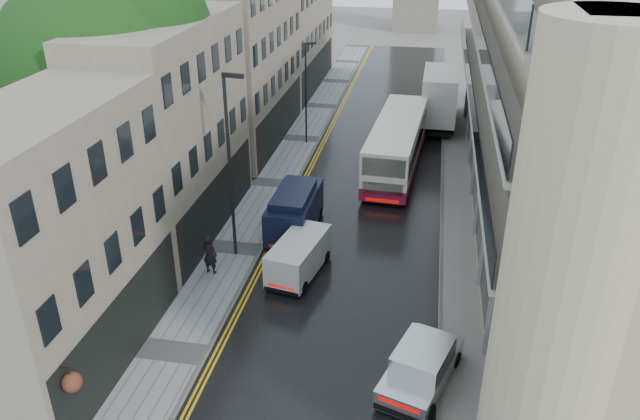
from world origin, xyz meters
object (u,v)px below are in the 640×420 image
(tree_near, at_px, (102,108))
(silver_hatchback, at_px, (382,384))
(tree_far, at_px, (201,62))
(lamp_post_far, at_px, (306,94))
(lamp_post_near, at_px, (230,170))
(navy_van, at_px, (268,224))
(pedestrian, at_px, (210,254))
(white_van, at_px, (270,269))
(cream_bus, at_px, (369,163))
(white_lorry, at_px, (423,104))

(tree_near, distance_m, silver_hatchback, 19.18)
(tree_near, height_order, tree_far, tree_near)
(silver_hatchback, xyz_separation_m, lamp_post_far, (-7.83, 25.24, 2.88))
(tree_near, bearing_deg, lamp_post_near, -11.20)
(navy_van, relative_size, lamp_post_near, 0.57)
(silver_hatchback, relative_size, pedestrian, 2.21)
(tree_far, bearing_deg, lamp_post_near, -65.54)
(silver_hatchback, xyz_separation_m, lamp_post_near, (-8.17, 8.92, 3.87))
(tree_near, bearing_deg, tree_far, 88.68)
(silver_hatchback, relative_size, lamp_post_near, 0.48)
(tree_near, xyz_separation_m, silver_hatchback, (15.00, -10.27, -6.10))
(white_van, bearing_deg, pedestrian, -178.47)
(navy_van, bearing_deg, white_van, -73.28)
(cream_bus, distance_m, white_van, 12.29)
(cream_bus, height_order, pedestrian, cream_bus)
(cream_bus, relative_size, lamp_post_far, 1.69)
(cream_bus, distance_m, pedestrian, 12.98)
(white_van, distance_m, navy_van, 3.65)
(pedestrian, bearing_deg, white_lorry, -103.25)
(silver_hatchback, distance_m, pedestrian, 11.25)
(silver_hatchback, height_order, lamp_post_far, lamp_post_far)
(silver_hatchback, bearing_deg, navy_van, 141.95)
(silver_hatchback, xyz_separation_m, white_van, (-5.75, 6.50, 0.12))
(cream_bus, bearing_deg, white_van, -101.77)
(white_lorry, relative_size, navy_van, 1.62)
(pedestrian, relative_size, lamp_post_near, 0.22)
(tree_near, distance_m, lamp_post_far, 16.91)
(cream_bus, xyz_separation_m, lamp_post_far, (-5.30, 6.89, 2.05))
(tree_near, bearing_deg, white_lorry, 51.07)
(lamp_post_far, bearing_deg, cream_bus, -74.55)
(white_lorry, bearing_deg, lamp_post_near, -112.39)
(silver_hatchback, height_order, white_van, white_van)
(tree_far, relative_size, silver_hatchback, 2.84)
(tree_near, bearing_deg, silver_hatchback, -34.38)
(white_van, xyz_separation_m, lamp_post_near, (-2.42, 2.41, 3.74))
(tree_near, relative_size, pedestrian, 6.97)
(lamp_post_far, bearing_deg, pedestrian, -115.19)
(white_van, distance_m, lamp_post_far, 19.05)
(white_van, bearing_deg, silver_hatchback, -37.82)
(white_lorry, bearing_deg, silver_hatchback, -90.37)
(lamp_post_far, bearing_deg, silver_hatchback, -94.89)
(pedestrian, distance_m, lamp_post_near, 4.12)
(silver_hatchback, height_order, pedestrian, pedestrian)
(white_van, bearing_deg, lamp_post_far, 107.03)
(cream_bus, distance_m, lamp_post_far, 8.93)
(tree_near, xyz_separation_m, white_lorry, (15.36, 19.02, -4.69))
(lamp_post_near, bearing_deg, cream_bus, 69.18)
(navy_van, distance_m, lamp_post_far, 15.46)
(cream_bus, relative_size, pedestrian, 6.11)
(lamp_post_near, relative_size, lamp_post_far, 1.27)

